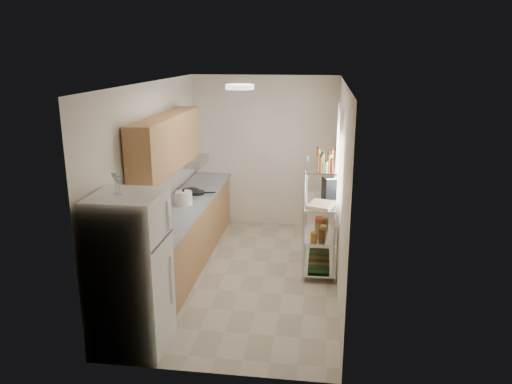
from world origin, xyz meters
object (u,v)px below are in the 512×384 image
at_px(refrigerator, 132,273).
at_px(rice_cooker, 184,198).
at_px(espresso_machine, 329,186).
at_px(cutting_board, 321,204).
at_px(frying_pan_large, 190,191).

relative_size(refrigerator, rice_cooker, 6.94).
bearing_deg(rice_cooker, espresso_machine, 10.44).
bearing_deg(refrigerator, rice_cooker, 90.98).
height_order(cutting_board, espresso_machine, espresso_machine).
height_order(rice_cooker, cutting_board, rice_cooker).
distance_m(frying_pan_large, espresso_machine, 2.12).
bearing_deg(frying_pan_large, espresso_machine, 7.50).
relative_size(rice_cooker, espresso_machine, 0.86).
relative_size(frying_pan_large, cutting_board, 0.66).
height_order(refrigerator, cutting_board, refrigerator).
xyz_separation_m(rice_cooker, frying_pan_large, (-0.08, 0.63, -0.07)).
height_order(frying_pan_large, espresso_machine, espresso_machine).
height_order(refrigerator, espresso_machine, refrigerator).
bearing_deg(cutting_board, rice_cooker, 176.15).
relative_size(refrigerator, cutting_board, 4.18).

